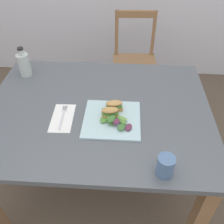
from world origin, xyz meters
TOP-DOWN VIEW (x-y plane):
  - ground_plane at (0.00, 0.00)m, footprint 8.28×8.28m
  - dining_table at (-0.09, 0.19)m, footprint 1.25×0.98m
  - chair_wooden_far at (0.14, 1.22)m, footprint 0.42×0.42m
  - plate_lunch at (-0.00, 0.10)m, footprint 0.29×0.29m
  - sandwich_half_front at (-0.01, 0.11)m, footprint 0.09×0.07m
  - sandwich_half_back at (0.01, 0.17)m, footprint 0.09×0.07m
  - salad_mixed_greens at (0.02, 0.06)m, footprint 0.18×0.12m
  - napkin_folded at (-0.26, 0.09)m, footprint 0.12×0.22m
  - fork_on_napkin at (-0.26, 0.11)m, footprint 0.03×0.19m
  - bottle_cold_brew at (-0.58, 0.49)m, footprint 0.07×0.07m
  - cup_extra_side at (0.24, -0.22)m, footprint 0.07×0.07m

SIDE VIEW (x-z plane):
  - ground_plane at x=0.00m, z-range 0.00..0.00m
  - chair_wooden_far at x=0.14m, z-range 0.01..0.88m
  - dining_table at x=-0.09m, z-range 0.25..0.99m
  - napkin_folded at x=-0.26m, z-range 0.74..0.74m
  - plate_lunch at x=0.00m, z-range 0.74..0.75m
  - fork_on_napkin at x=-0.26m, z-range 0.74..0.75m
  - salad_mixed_greens at x=0.02m, z-range 0.75..0.78m
  - sandwich_half_front at x=-0.01m, z-range 0.75..0.81m
  - sandwich_half_back at x=0.01m, z-range 0.75..0.81m
  - cup_extra_side at x=0.24m, z-range 0.74..0.84m
  - bottle_cold_brew at x=-0.58m, z-range 0.71..0.91m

